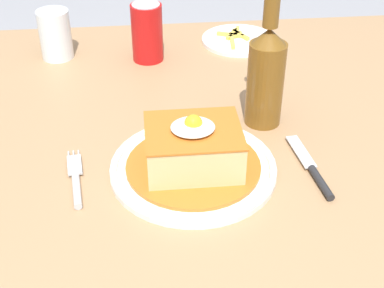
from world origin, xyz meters
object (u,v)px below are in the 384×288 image
object	(u,v)px
fork	(76,182)
beer_bottle_amber	(266,72)
soda_can	(147,32)
main_plate	(193,168)
drinking_glass	(56,38)
side_plate_fries	(238,40)
knife	(315,173)

from	to	relation	value
fork	beer_bottle_amber	world-z (taller)	beer_bottle_amber
soda_can	beer_bottle_amber	bearing A→B (deg)	-54.66
main_plate	drinking_glass	xyz separation A→B (m)	(-0.25, 0.44, 0.04)
fork	side_plate_fries	bearing A→B (deg)	55.80
fork	knife	bearing A→B (deg)	-2.41
side_plate_fries	fork	bearing A→B (deg)	-124.20
main_plate	soda_can	bearing A→B (deg)	97.79
fork	drinking_glass	bearing A→B (deg)	98.93
main_plate	fork	world-z (taller)	main_plate
soda_can	beer_bottle_amber	distance (m)	0.34
fork	drinking_glass	world-z (taller)	drinking_glass
side_plate_fries	beer_bottle_amber	bearing A→B (deg)	-92.70
beer_bottle_amber	drinking_glass	distance (m)	0.50
main_plate	soda_can	xyz separation A→B (m)	(-0.06, 0.41, 0.05)
knife	beer_bottle_amber	xyz separation A→B (m)	(-0.05, 0.16, 0.09)
fork	knife	distance (m)	0.37
soda_can	beer_bottle_amber	xyz separation A→B (m)	(0.19, -0.27, 0.04)
beer_bottle_amber	fork	bearing A→B (deg)	-154.80
beer_bottle_amber	drinking_glass	xyz separation A→B (m)	(-0.39, 0.30, -0.05)
drinking_glass	side_plate_fries	bearing A→B (deg)	5.50
knife	soda_can	bearing A→B (deg)	118.93
soda_can	drinking_glass	world-z (taller)	soda_can
soda_can	drinking_glass	distance (m)	0.20
main_plate	drinking_glass	distance (m)	0.51
knife	side_plate_fries	bearing A→B (deg)	93.65
knife	beer_bottle_amber	distance (m)	0.20
main_plate	drinking_glass	size ratio (longest dim) A/B	2.48
fork	side_plate_fries	size ratio (longest dim) A/B	0.83
knife	fork	bearing A→B (deg)	177.59
soda_can	drinking_glass	xyz separation A→B (m)	(-0.20, 0.03, -0.02)
fork	side_plate_fries	xyz separation A→B (m)	(0.33, 0.49, -0.00)
main_plate	beer_bottle_amber	xyz separation A→B (m)	(0.14, 0.14, 0.09)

